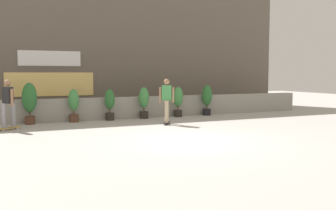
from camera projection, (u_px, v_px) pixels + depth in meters
name	position (u px, v px, depth m)	size (l,w,h in m)	color
ground_plane	(190.00, 141.00, 10.80)	(48.00, 48.00, 0.00)	#B2AFA8
planter_wall	(125.00, 108.00, 16.21)	(18.00, 0.40, 0.90)	gray
building_backdrop	(100.00, 47.00, 19.62)	(20.00, 2.08, 6.50)	#60564C
potted_plant_0	(29.00, 100.00, 14.20)	(0.54, 0.54, 1.56)	brown
potted_plant_1	(74.00, 104.00, 14.88)	(0.41, 0.41, 1.30)	brown
potted_plant_2	(110.00, 103.00, 15.47)	(0.40, 0.40, 1.27)	#2D2823
potted_plant_3	(144.00, 101.00, 16.07)	(0.43, 0.43, 1.33)	#2D2823
potted_plant_4	(178.00, 100.00, 16.72)	(0.43, 0.43, 1.32)	#2D2823
potted_plant_5	(207.00, 98.00, 17.31)	(0.46, 0.46, 1.39)	black
skater_by_wall_left	(8.00, 102.00, 12.79)	(0.79, 0.58, 1.70)	#BF8C26
skater_far_right	(167.00, 99.00, 14.27)	(0.54, 0.81, 1.70)	black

